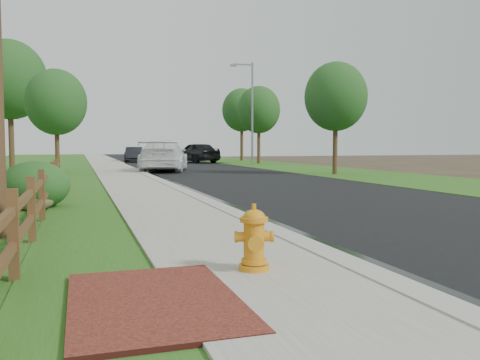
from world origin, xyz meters
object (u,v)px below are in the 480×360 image
object	(u,v)px
ranch_fence	(45,188)
fire_hydrant	(254,240)
dark_car_mid	(196,153)
white_suv	(164,156)
streetlight	(250,107)

from	to	relation	value
ranch_fence	fire_hydrant	world-z (taller)	ranch_fence
ranch_fence	fire_hydrant	distance (m)	7.14
ranch_fence	dark_car_mid	distance (m)	32.94
fire_hydrant	white_suv	bearing A→B (deg)	83.28
white_suv	fire_hydrant	bearing A→B (deg)	98.26
fire_hydrant	streetlight	size ratio (longest dim) A/B	0.10
dark_car_mid	white_suv	bearing A→B (deg)	50.02
fire_hydrant	streetlight	world-z (taller)	streetlight
streetlight	fire_hydrant	bearing A→B (deg)	-108.79
ranch_fence	streetlight	distance (m)	28.87
fire_hydrant	white_suv	size ratio (longest dim) A/B	0.13
dark_car_mid	fire_hydrant	bearing A→B (deg)	58.79
white_suv	dark_car_mid	world-z (taller)	white_suv
dark_car_mid	streetlight	size ratio (longest dim) A/B	0.66
fire_hydrant	ranch_fence	bearing A→B (deg)	112.34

